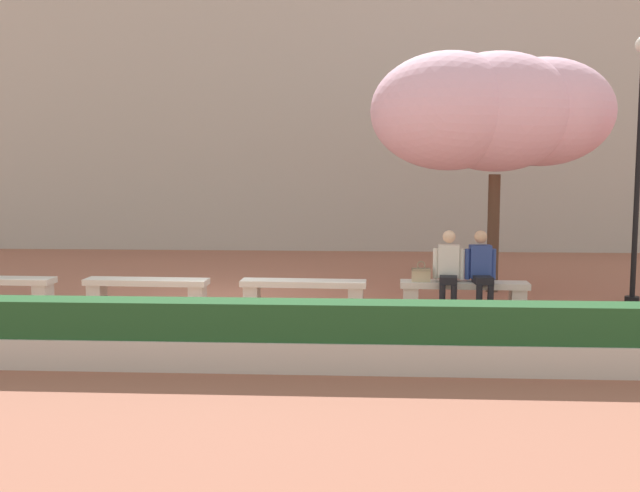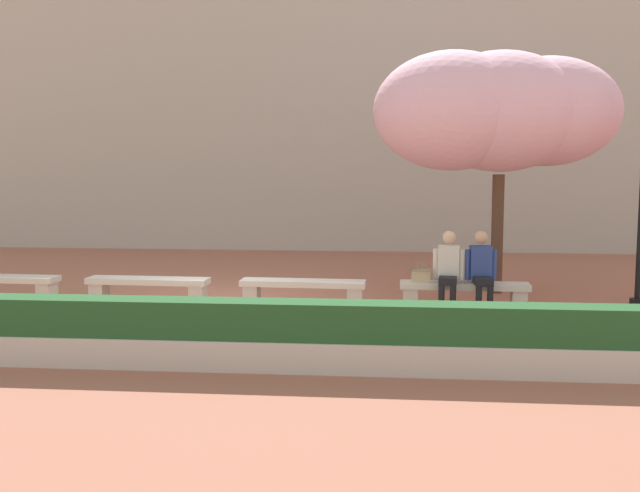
# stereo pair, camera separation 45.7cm
# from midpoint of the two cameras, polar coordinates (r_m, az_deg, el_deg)

# --- Properties ---
(ground_plane) EXTENTS (100.00, 100.00, 0.00)m
(ground_plane) POSITION_cam_midpoint_polar(r_m,az_deg,el_deg) (12.67, -6.22, -4.52)
(ground_plane) COLOR #9E604C
(building_facade) EXTENTS (28.00, 4.00, 8.51)m
(building_facade) POSITION_cam_midpoint_polar(r_m,az_deg,el_deg) (22.26, -1.18, 11.22)
(building_facade) COLOR #B7B2A8
(building_facade) RESTS_ON ground
(stone_bench_near_west) EXTENTS (2.09, 0.49, 0.45)m
(stone_bench_near_west) POSITION_cam_midpoint_polar(r_m,az_deg,el_deg) (12.95, -11.98, -3.00)
(stone_bench_near_west) COLOR beige
(stone_bench_near_west) RESTS_ON ground
(stone_bench_center) EXTENTS (2.09, 0.49, 0.45)m
(stone_bench_center) POSITION_cam_midpoint_polar(r_m,az_deg,el_deg) (12.42, -0.25, -3.25)
(stone_bench_center) COLOR beige
(stone_bench_center) RESTS_ON ground
(stone_bench_near_east) EXTENTS (2.09, 0.49, 0.45)m
(stone_bench_near_east) POSITION_cam_midpoint_polar(r_m,az_deg,el_deg) (12.45, 11.97, -3.37)
(stone_bench_near_east) COLOR beige
(stone_bench_near_east) RESTS_ON ground
(person_seated_left) EXTENTS (0.51, 0.71, 1.29)m
(person_seated_left) POSITION_cam_midpoint_polar(r_m,az_deg,el_deg) (12.31, 10.81, -1.63)
(person_seated_left) COLOR black
(person_seated_left) RESTS_ON ground
(person_seated_right) EXTENTS (0.51, 0.70, 1.29)m
(person_seated_right) POSITION_cam_midpoint_polar(r_m,az_deg,el_deg) (12.37, 13.24, -1.65)
(person_seated_right) COLOR black
(person_seated_right) RESTS_ON ground
(handbag) EXTENTS (0.30, 0.15, 0.34)m
(handbag) POSITION_cam_midpoint_polar(r_m,az_deg,el_deg) (12.31, 8.74, -2.15)
(handbag) COLOR tan
(handbag) RESTS_ON stone_bench_near_east
(cherry_tree_main) EXTENTS (4.47, 2.88, 4.37)m
(cherry_tree_main) POSITION_cam_midpoint_polar(r_m,az_deg,el_deg) (14.07, 14.12, 9.90)
(cherry_tree_main) COLOR #513828
(cherry_tree_main) RESTS_ON ground
(planter_hedge_foreground) EXTENTS (12.86, 0.50, 0.80)m
(planter_hedge_foreground) POSITION_cam_midpoint_polar(r_m,az_deg,el_deg) (9.05, -11.01, -6.56)
(planter_hedge_foreground) COLOR beige
(planter_hedge_foreground) RESTS_ON ground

